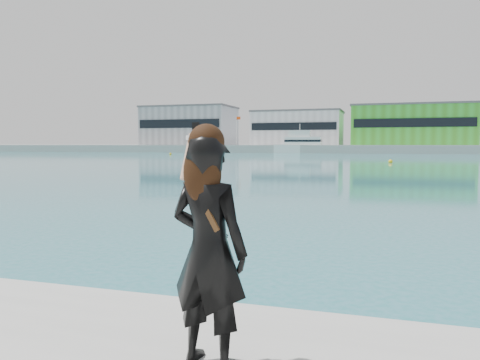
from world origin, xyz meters
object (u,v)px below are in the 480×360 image
Objects in this scene: buoy_far at (170,155)px; buoy_extra at (390,163)px; woman at (208,243)px; motor_yacht at (305,145)px.

buoy_far is 55.25m from buoy_extra.
woman is at bearing -91.84° from buoy_extra.
buoy_extra is at bearing -79.69° from woman.
woman is (42.99, -89.04, 1.62)m from buoy_far.
woman reaches higher than buoy_extra.
motor_yacht is at bearing 42.77° from buoy_far.
buoy_far is 0.31× the size of woman.
buoy_far is (-25.27, -23.37, -2.06)m from motor_yacht.
buoy_extra is 56.78m from woman.
motor_yacht is 59.06m from buoy_extra.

